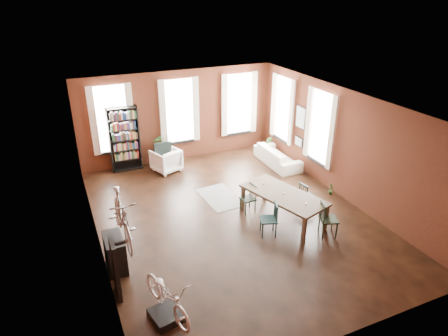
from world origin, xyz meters
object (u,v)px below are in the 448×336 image
dining_table (283,207)px  bicycle_floor (166,279)px  console_table (115,253)px  cream_sofa (278,153)px  plant_stand (162,158)px  bike_trainer (167,315)px  dining_chair_d (307,197)px  bookshelf (124,139)px  dining_chair_b (248,199)px  dining_chair_a (268,219)px  white_armchair (166,159)px  dining_chair_c (329,219)px

dining_table → bicycle_floor: size_ratio=1.48×
console_table → bicycle_floor: bearing=-71.9°
cream_sofa → plant_stand: bearing=67.3°
dining_table → plant_stand: bearing=95.3°
cream_sofa → bike_trainer: (-5.62, -5.41, -0.32)m
dining_chair_d → console_table: (-5.36, -0.43, -0.02)m
console_table → bicycle_floor: size_ratio=0.51×
bookshelf → cream_sofa: (4.95, -1.70, -0.69)m
dining_chair_d → console_table: dining_chair_d is taller
dining_chair_b → dining_chair_a: bearing=-6.2°
bike_trainer → plant_stand: plant_stand is taller
cream_sofa → plant_stand: cream_sofa is taller
plant_stand → bike_trainer: bearing=-104.9°
dining_chair_a → dining_chair_d: 1.72m
bookshelf → console_table: 5.40m
dining_chair_d → cream_sofa: 3.19m
bookshelf → dining_chair_a: bearing=-65.3°
bike_trainer → console_table: 2.03m
bookshelf → console_table: size_ratio=2.75×
dining_table → bike_trainer: dining_table is taller
dining_chair_d → white_armchair: bearing=27.7°
dining_chair_d → plant_stand: 5.47m
dining_chair_a → bookshelf: 5.99m
plant_stand → bicycle_floor: 7.28m
white_armchair → bike_trainer: (-1.88, -6.46, -0.34)m
bookshelf → plant_stand: size_ratio=4.28×
cream_sofa → console_table: bearing=119.3°
dining_table → bookshelf: bookshelf is taller
bike_trainer → console_table: bearing=107.6°
dining_chair_b → bicycle_floor: 4.37m
dining_table → bookshelf: size_ratio=1.05×
plant_stand → bicycle_floor: bearing=-104.6°
bike_trainer → bicycle_floor: bearing=-45.6°
dining_chair_a → dining_chair_b: bearing=-162.4°
dining_chair_b → white_armchair: (-1.32, 3.53, 0.02)m
dining_chair_c → bookshelf: bookshelf is taller
dining_chair_a → plant_stand: dining_chair_a is taller
dining_table → plant_stand: dining_table is taller
bicycle_floor → dining_chair_c: bearing=0.5°
dining_chair_a → plant_stand: size_ratio=1.73×
cream_sofa → bicycle_floor: (-5.59, -5.44, 0.55)m
dining_chair_d → plant_stand: bearing=24.7°
bookshelf → white_armchair: 1.53m
dining_chair_d → bookshelf: 6.31m
bike_trainer → plant_stand: bearing=75.1°
dining_chair_a → bicycle_floor: (-3.13, -1.73, 0.51)m
dining_chair_b → plant_stand: (-1.34, 4.05, -0.15)m
dining_table → console_table: bearing=166.0°
dining_chair_d → cream_sofa: size_ratio=0.40×
dining_chair_a → white_armchair: bearing=-145.5°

